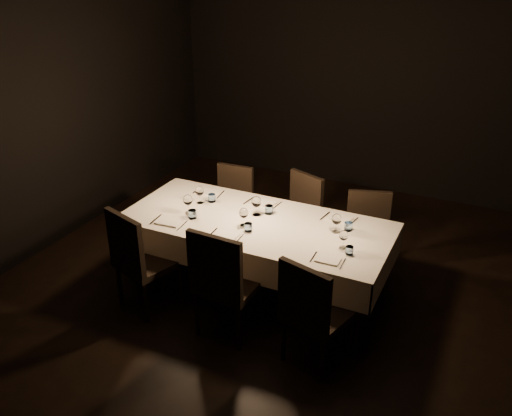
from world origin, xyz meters
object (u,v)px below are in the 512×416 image
at_px(chair_far_center, 299,212).
at_px(chair_far_left, 232,200).
at_px(dining_table, 256,228).
at_px(chair_far_right, 368,231).
at_px(chair_near_left, 139,257).
at_px(chair_near_center, 224,279).
at_px(chair_near_right, 312,310).

bearing_deg(chair_far_center, chair_far_left, -156.74).
xyz_separation_m(dining_table, chair_far_right, (0.89, 0.75, -0.19)).
xyz_separation_m(chair_near_left, chair_far_center, (0.93, 1.57, -0.05)).
relative_size(chair_far_left, chair_far_right, 0.98).
bearing_deg(chair_far_right, chair_far_center, 154.55).
bearing_deg(chair_far_center, dining_table, -75.59).
xyz_separation_m(chair_far_left, chair_far_right, (1.58, -0.07, 0.01)).
relative_size(dining_table, chair_far_left, 2.86).
relative_size(dining_table, chair_near_center, 2.42).
xyz_separation_m(chair_near_center, chair_far_right, (0.84, 1.48, -0.07)).
height_order(dining_table, chair_far_center, chair_far_center).
height_order(chair_near_right, chair_far_center, chair_near_right).
height_order(chair_near_left, chair_near_right, chair_near_left).
relative_size(chair_near_left, chair_far_center, 1.11).
xyz_separation_m(chair_near_left, chair_far_right, (1.71, 1.47, -0.06)).
xyz_separation_m(chair_near_right, chair_far_right, (0.04, 1.51, -0.03)).
relative_size(dining_table, chair_near_left, 2.48).
bearing_deg(chair_far_left, chair_near_right, -49.61).
xyz_separation_m(chair_near_left, chair_far_left, (0.13, 1.55, -0.06)).
bearing_deg(chair_far_right, chair_near_left, -157.75).
relative_size(chair_near_left, chair_far_left, 1.16).
bearing_deg(chair_far_center, chair_far_right, 14.72).
relative_size(chair_near_center, chair_far_left, 1.18).
height_order(chair_near_center, chair_near_right, chair_near_center).
xyz_separation_m(chair_near_left, chair_near_center, (0.88, -0.01, 0.01)).
bearing_deg(chair_far_right, chair_near_right, -109.85).
height_order(chair_near_left, chair_far_right, chair_near_left).
bearing_deg(chair_near_left, dining_table, -120.87).
relative_size(chair_near_left, chair_near_right, 1.05).
height_order(chair_near_left, chair_far_left, chair_near_left).
bearing_deg(chair_near_left, chair_near_center, -162.85).
distance_m(dining_table, chair_far_right, 1.17).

